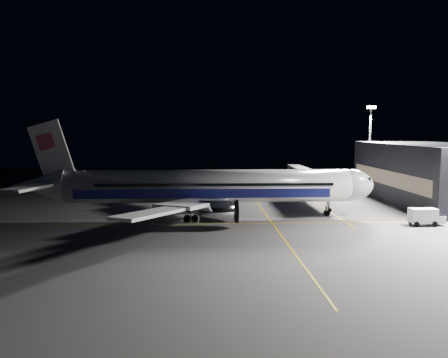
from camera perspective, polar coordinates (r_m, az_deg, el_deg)
name	(u,v)px	position (r m, az deg, el deg)	size (l,w,h in m)	color
ground	(209,217)	(75.33, -1.95, -4.92)	(200.00, 200.00, 0.00)	#4C4C4F
guide_line_main	(267,216)	(76.11, 5.62, -4.82)	(0.25, 80.00, 0.01)	gold
guide_line_cross	(210,224)	(69.45, -1.89, -5.89)	(70.00, 0.25, 0.01)	gold
guide_line_side	(320,205)	(88.18, 12.43, -3.39)	(0.25, 40.00, 0.01)	gold
airliner	(203,187)	(74.48, -2.79, -1.03)	(61.48, 54.22, 16.64)	silver
terminal	(430,173)	(99.97, 25.30, 0.75)	(18.12, 40.00, 12.00)	black
jet_bridge	(311,178)	(95.27, 11.24, 0.14)	(3.60, 34.40, 6.30)	#B2B2B7
floodlight_mast_north	(370,140)	(113.49, 18.51, 4.87)	(2.40, 0.68, 20.70)	#59595E
service_truck	(426,216)	(75.05, 24.87, -4.45)	(5.25, 2.38, 2.67)	silver
baggage_tug	(187,198)	(90.91, -4.92, -2.48)	(2.69, 2.35, 1.68)	black
safety_cone_a	(203,211)	(79.20, -2.81, -4.17)	(0.35, 0.35, 0.52)	#FF4B0A
safety_cone_b	(238,201)	(89.31, 1.79, -2.91)	(0.43, 0.43, 0.65)	#FF4B0A
safety_cone_c	(167,206)	(84.94, -7.45, -3.49)	(0.34, 0.34, 0.51)	#FF4B0A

